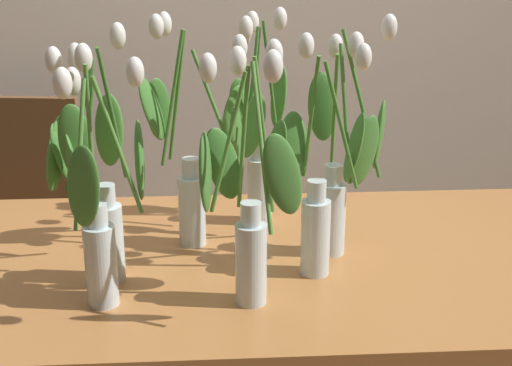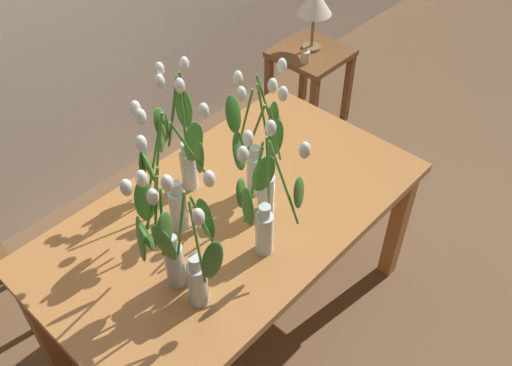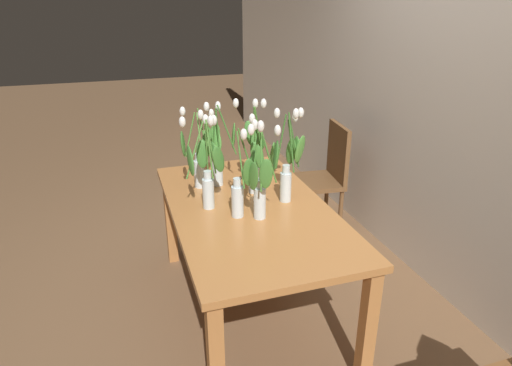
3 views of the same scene
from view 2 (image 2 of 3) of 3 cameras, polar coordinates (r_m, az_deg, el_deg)
name	(u,v)px [view 2 (image 2 of 3)]	position (r m, az deg, el deg)	size (l,w,h in m)	color
ground_plane	(236,315)	(2.78, -2.07, -13.59)	(18.00, 18.00, 0.00)	brown
dining_table	(232,226)	(2.26, -2.47, -4.53)	(1.60, 0.90, 0.74)	#B7753D
tulip_vase_0	(173,186)	(2.01, -8.70, -0.28)	(0.28, 0.18, 0.58)	silver
tulip_vase_1	(182,143)	(2.17, -7.73, 4.16)	(0.21, 0.22, 0.58)	silver
tulip_vase_2	(258,149)	(2.15, 0.18, 3.61)	(0.19, 0.20, 0.59)	silver
tulip_vase_3	(162,242)	(1.82, -9.81, -6.07)	(0.19, 0.24, 0.57)	silver
tulip_vase_4	(264,174)	(2.09, 0.81, 0.90)	(0.20, 0.16, 0.55)	silver
tulip_vase_5	(196,261)	(1.77, -6.26, -8.05)	(0.20, 0.22, 0.55)	silver
tulip_vase_6	(264,208)	(1.89, 0.84, -2.60)	(0.22, 0.25, 0.56)	silver
side_table	(310,67)	(3.67, 5.66, 11.97)	(0.44, 0.44, 0.55)	brown
table_lamp	(315,3)	(3.50, 6.15, 18.19)	(0.22, 0.22, 0.40)	olive
pillar_candle	(305,57)	(3.47, 5.17, 12.97)	(0.06, 0.06, 0.07)	beige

